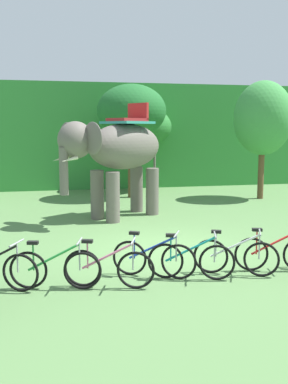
{
  "coord_description": "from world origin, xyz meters",
  "views": [
    {
      "loc": [
        -2.65,
        -9.86,
        2.93
      ],
      "look_at": [
        -0.36,
        1.0,
        1.3
      ],
      "focal_mm": 40.42,
      "sensor_mm": 36.0,
      "label": 1
    }
  ],
  "objects_px": {
    "elephant": "(118,151)",
    "bike_teal": "(191,260)",
    "bike_white": "(236,256)",
    "bike_blue": "(154,258)",
    "bike_pink": "(109,268)",
    "bike_red": "(275,253)",
    "bike_green": "(55,269)",
    "tree_far_right": "(135,127)",
    "tree_center_left": "(132,112)",
    "tree_center_right": "(263,118)"
  },
  "relations": [
    {
      "from": "elephant",
      "to": "bike_teal",
      "type": "relative_size",
      "value": 2.43
    },
    {
      "from": "bike_white",
      "to": "bike_blue",
      "type": "bearing_deg",
      "value": 172.66
    },
    {
      "from": "bike_pink",
      "to": "bike_red",
      "type": "height_order",
      "value": "same"
    },
    {
      "from": "bike_blue",
      "to": "bike_red",
      "type": "height_order",
      "value": "same"
    },
    {
      "from": "bike_green",
      "to": "bike_red",
      "type": "bearing_deg",
      "value": 1.34
    },
    {
      "from": "tree_far_right",
      "to": "bike_red",
      "type": "relative_size",
      "value": 2.43
    },
    {
      "from": "bike_teal",
      "to": "bike_red",
      "type": "height_order",
      "value": "same"
    },
    {
      "from": "tree_far_right",
      "to": "bike_green",
      "type": "height_order",
      "value": "tree_far_right"
    },
    {
      "from": "tree_center_left",
      "to": "bike_blue",
      "type": "height_order",
      "value": "tree_center_left"
    },
    {
      "from": "tree_center_left",
      "to": "bike_teal",
      "type": "height_order",
      "value": "tree_center_left"
    },
    {
      "from": "tree_far_right",
      "to": "tree_center_right",
      "type": "bearing_deg",
      "value": -37.82
    },
    {
      "from": "tree_far_right",
      "to": "bike_white",
      "type": "bearing_deg",
      "value": -91.47
    },
    {
      "from": "tree_center_right",
      "to": "bike_green",
      "type": "relative_size",
      "value": 2.92
    },
    {
      "from": "bike_white",
      "to": "bike_teal",
      "type": "bearing_deg",
      "value": -176.35
    },
    {
      "from": "bike_white",
      "to": "bike_pink",
      "type": "bearing_deg",
      "value": -176.01
    },
    {
      "from": "tree_center_left",
      "to": "bike_pink",
      "type": "distance_m",
      "value": 11.22
    },
    {
      "from": "bike_pink",
      "to": "bike_white",
      "type": "relative_size",
      "value": 1.04
    },
    {
      "from": "tree_center_left",
      "to": "bike_pink",
      "type": "height_order",
      "value": "tree_center_left"
    },
    {
      "from": "tree_center_left",
      "to": "bike_teal",
      "type": "xyz_separation_m",
      "value": [
        -0.71,
        -10.37,
        -3.25
      ]
    },
    {
      "from": "bike_teal",
      "to": "tree_center_left",
      "type": "bearing_deg",
      "value": 86.07
    },
    {
      "from": "elephant",
      "to": "bike_green",
      "type": "relative_size",
      "value": 2.39
    },
    {
      "from": "bike_teal",
      "to": "bike_pink",
      "type": "bearing_deg",
      "value": -175.8
    },
    {
      "from": "bike_green",
      "to": "tree_far_right",
      "type": "bearing_deg",
      "value": 72.77
    },
    {
      "from": "bike_blue",
      "to": "bike_teal",
      "type": "bearing_deg",
      "value": -21.73
    },
    {
      "from": "tree_center_left",
      "to": "bike_red",
      "type": "distance_m",
      "value": 10.81
    },
    {
      "from": "bike_teal",
      "to": "elephant",
      "type": "bearing_deg",
      "value": 94.84
    },
    {
      "from": "tree_center_left",
      "to": "bike_blue",
      "type": "distance_m",
      "value": 10.69
    },
    {
      "from": "tree_center_left",
      "to": "tree_center_right",
      "type": "relative_size",
      "value": 0.98
    },
    {
      "from": "bike_blue",
      "to": "bike_teal",
      "type": "relative_size",
      "value": 0.94
    },
    {
      "from": "elephant",
      "to": "bike_white",
      "type": "relative_size",
      "value": 2.54
    },
    {
      "from": "tree_center_right",
      "to": "elephant",
      "type": "distance_m",
      "value": 7.14
    },
    {
      "from": "tree_center_left",
      "to": "bike_teal",
      "type": "bearing_deg",
      "value": -93.93
    },
    {
      "from": "tree_far_right",
      "to": "bike_red",
      "type": "height_order",
      "value": "tree_far_right"
    },
    {
      "from": "tree_far_right",
      "to": "bike_blue",
      "type": "xyz_separation_m",
      "value": [
        -1.97,
        -12.26,
        -2.64
      ]
    },
    {
      "from": "elephant",
      "to": "bike_teal",
      "type": "bearing_deg",
      "value": -85.16
    },
    {
      "from": "tree_far_right",
      "to": "bike_green",
      "type": "relative_size",
      "value": 2.43
    },
    {
      "from": "tree_center_left",
      "to": "bike_blue",
      "type": "xyz_separation_m",
      "value": [
        -1.4,
        -10.09,
        -3.25
      ]
    },
    {
      "from": "tree_center_right",
      "to": "bike_pink",
      "type": "bearing_deg",
      "value": -130.14
    },
    {
      "from": "bike_teal",
      "to": "bike_red",
      "type": "bearing_deg",
      "value": 3.66
    },
    {
      "from": "bike_green",
      "to": "bike_white",
      "type": "distance_m",
      "value": 3.56
    },
    {
      "from": "tree_center_left",
      "to": "bike_red",
      "type": "relative_size",
      "value": 2.85
    },
    {
      "from": "tree_far_right",
      "to": "bike_red",
      "type": "bearing_deg",
      "value": -87.29
    },
    {
      "from": "elephant",
      "to": "bike_white",
      "type": "distance_m",
      "value": 6.52
    },
    {
      "from": "elephant",
      "to": "bike_teal",
      "type": "height_order",
      "value": "elephant"
    },
    {
      "from": "tree_far_right",
      "to": "bike_red",
      "type": "xyz_separation_m",
      "value": [
        0.59,
        -12.41,
        -2.64
      ]
    },
    {
      "from": "tree_far_right",
      "to": "bike_blue",
      "type": "bearing_deg",
      "value": -99.12
    },
    {
      "from": "tree_far_right",
      "to": "elephant",
      "type": "height_order",
      "value": "tree_far_right"
    },
    {
      "from": "tree_center_left",
      "to": "bike_green",
      "type": "xyz_separation_m",
      "value": [
        -3.31,
        -10.35,
        -3.25
      ]
    },
    {
      "from": "tree_far_right",
      "to": "elephant",
      "type": "xyz_separation_m",
      "value": [
        -1.8,
        -6.39,
        -0.82
      ]
    },
    {
      "from": "tree_center_left",
      "to": "bike_teal",
      "type": "relative_size",
      "value": 2.91
    }
  ]
}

